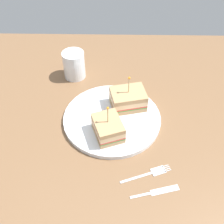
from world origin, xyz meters
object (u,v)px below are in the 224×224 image
(sandwich_half_front, at_px, (128,99))
(sandwich_half_back, at_px, (108,128))
(drink_glass, at_px, (74,66))
(fork, at_px, (152,173))
(plate, at_px, (112,118))
(knife, at_px, (157,192))

(sandwich_half_front, distance_m, sandwich_half_back, 0.13)
(sandwich_half_back, height_order, drink_glass, sandwich_half_back)
(fork, bearing_deg, plate, -60.33)
(plate, height_order, sandwich_half_front, sandwich_half_front)
(sandwich_half_front, bearing_deg, fork, 103.65)
(plate, distance_m, fork, 0.21)
(sandwich_half_front, xyz_separation_m, drink_glass, (0.18, -0.16, -0.00))
(sandwich_half_back, height_order, knife, sandwich_half_back)
(drink_glass, relative_size, knife, 0.78)
(plate, xyz_separation_m, drink_glass, (0.13, -0.21, 0.03))
(sandwich_half_back, xyz_separation_m, fork, (-0.11, 0.11, -0.04))
(fork, height_order, knife, same)
(knife, bearing_deg, fork, -79.17)
(plate, relative_size, drink_glass, 3.05)
(drink_glass, bearing_deg, fork, 121.18)
(drink_glass, distance_m, knife, 0.50)
(plate, xyz_separation_m, fork, (-0.10, 0.18, -0.00))
(sandwich_half_front, height_order, fork, sandwich_half_front)
(sandwich_half_front, distance_m, drink_glass, 0.24)
(fork, bearing_deg, sandwich_half_front, -76.35)
(sandwich_half_front, xyz_separation_m, knife, (-0.06, 0.28, -0.04))
(drink_glass, relative_size, fork, 0.72)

